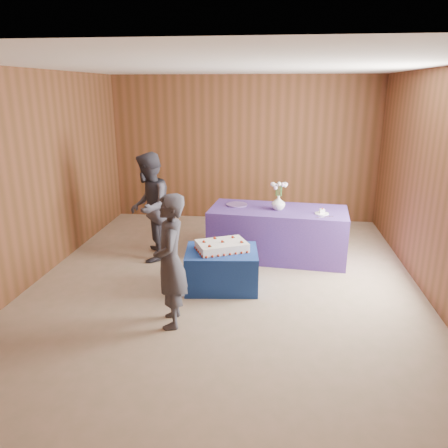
% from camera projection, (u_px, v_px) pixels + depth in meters
% --- Properties ---
extents(ground, '(6.00, 6.00, 0.00)m').
position_uv_depth(ground, '(226.00, 281.00, 5.80)').
color(ground, gray).
rests_on(ground, ground).
extents(room_shell, '(5.04, 6.04, 2.72)m').
position_uv_depth(room_shell, '(226.00, 145.00, 5.26)').
color(room_shell, brown).
rests_on(room_shell, ground).
extents(cake_table, '(0.97, 0.79, 0.50)m').
position_uv_depth(cake_table, '(222.00, 269.00, 5.57)').
color(cake_table, navy).
rests_on(cake_table, ground).
extents(serving_table, '(2.07, 1.08, 0.75)m').
position_uv_depth(serving_table, '(277.00, 233.00, 6.55)').
color(serving_table, '#502F82').
rests_on(serving_table, ground).
extents(sheet_cake, '(0.75, 0.66, 0.15)m').
position_uv_depth(sheet_cake, '(222.00, 246.00, 5.49)').
color(sheet_cake, white).
rests_on(sheet_cake, cake_table).
extents(vase, '(0.24, 0.24, 0.21)m').
position_uv_depth(vase, '(278.00, 203.00, 6.37)').
color(vase, white).
rests_on(vase, serving_table).
extents(flower_spray, '(0.25, 0.25, 0.19)m').
position_uv_depth(flower_spray, '(279.00, 185.00, 6.29)').
color(flower_spray, '#276327').
rests_on(flower_spray, vase).
extents(platter, '(0.36, 0.36, 0.02)m').
position_uv_depth(platter, '(237.00, 205.00, 6.64)').
color(platter, '#654993').
rests_on(platter, serving_table).
extents(plate, '(0.22, 0.22, 0.01)m').
position_uv_depth(plate, '(322.00, 214.00, 6.19)').
color(plate, white).
rests_on(plate, serving_table).
extents(cake_slice, '(0.08, 0.07, 0.08)m').
position_uv_depth(cake_slice, '(322.00, 211.00, 6.17)').
color(cake_slice, white).
rests_on(cake_slice, plate).
extents(knife, '(0.25, 0.10, 0.00)m').
position_uv_depth(knife, '(325.00, 217.00, 6.04)').
color(knife, silver).
rests_on(knife, serving_table).
extents(guest_left, '(0.45, 0.59, 1.45)m').
position_uv_depth(guest_left, '(170.00, 261.00, 4.56)').
color(guest_left, '#33333C').
rests_on(guest_left, ground).
extents(guest_right, '(0.68, 0.83, 1.59)m').
position_uv_depth(guest_right, '(149.00, 207.00, 6.35)').
color(guest_right, '#35333E').
rests_on(guest_right, ground).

